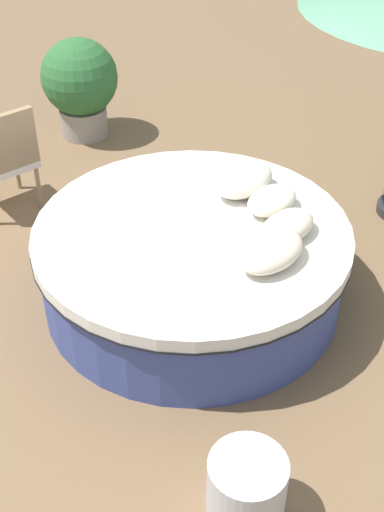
{
  "coord_description": "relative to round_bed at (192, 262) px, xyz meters",
  "views": [
    {
      "loc": [
        2.77,
        2.68,
        3.34
      ],
      "look_at": [
        0.0,
        0.0,
        0.38
      ],
      "focal_mm": 46.63,
      "sensor_mm": 36.0,
      "label": 1
    }
  ],
  "objects": [
    {
      "name": "throw_pillow_3",
      "position": [
        -0.62,
        -0.06,
        0.41
      ],
      "size": [
        0.53,
        0.36,
        0.21
      ],
      "primitive_type": "ellipsoid",
      "color": "silver",
      "rests_on": "round_bed"
    },
    {
      "name": "throw_pillow_1",
      "position": [
        -0.4,
        0.54,
        0.39
      ],
      "size": [
        0.45,
        0.29,
        0.16
      ],
      "primitive_type": "ellipsoid",
      "color": "beige",
      "rests_on": "round_bed"
    },
    {
      "name": "side_table",
      "position": [
        1.11,
        1.47,
        -0.11
      ],
      "size": [
        0.42,
        0.42,
        0.43
      ],
      "primitive_type": "cylinder",
      "color": "#B7B7BC",
      "rests_on": "ground_plane"
    },
    {
      "name": "ground_plane",
      "position": [
        0.0,
        0.0,
        -0.32
      ],
      "size": [
        16.0,
        16.0,
        0.0
      ],
      "primitive_type": "plane",
      "color": "brown"
    },
    {
      "name": "patio_chair",
      "position": [
        0.28,
        -1.98,
        0.24
      ],
      "size": [
        0.57,
        0.55,
        0.98
      ],
      "rotation": [
        0.0,
        0.0,
        3.03
      ],
      "color": "#997A56",
      "rests_on": "ground_plane"
    },
    {
      "name": "planter",
      "position": [
        -1.11,
        -2.69,
        0.26
      ],
      "size": [
        0.79,
        0.79,
        1.04
      ],
      "color": "gray",
      "rests_on": "ground_plane"
    },
    {
      "name": "throw_pillow_2",
      "position": [
        -0.57,
        0.26,
        0.39
      ],
      "size": [
        0.43,
        0.29,
        0.17
      ],
      "primitive_type": "ellipsoid",
      "color": "silver",
      "rests_on": "round_bed"
    },
    {
      "name": "throw_pillow_0",
      "position": [
        -0.08,
        0.65,
        0.39
      ],
      "size": [
        0.53,
        0.33,
        0.17
      ],
      "primitive_type": "ellipsoid",
      "color": "beige",
      "rests_on": "round_bed"
    },
    {
      "name": "round_bed",
      "position": [
        0.0,
        0.0,
        0.0
      ],
      "size": [
        2.29,
        2.29,
        0.63
      ],
      "color": "#38478C",
      "rests_on": "ground_plane"
    }
  ]
}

